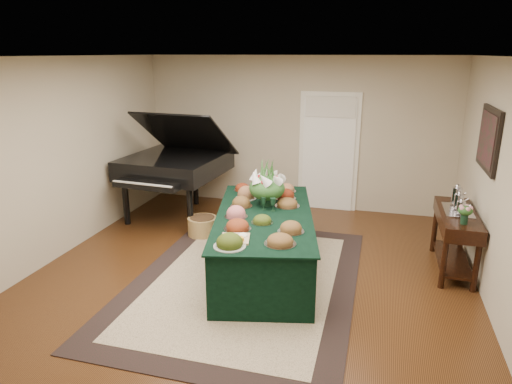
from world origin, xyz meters
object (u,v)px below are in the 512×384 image
(floral_centerpiece, at_px, (267,184))
(mahogany_sideboard, at_px, (456,226))
(grand_piano, at_px, (175,164))
(buffet_table, at_px, (264,242))

(floral_centerpiece, xyz_separation_m, mahogany_sideboard, (2.43, 0.30, -0.46))
(grand_piano, bearing_deg, buffet_table, -39.32)
(floral_centerpiece, xyz_separation_m, grand_piano, (-1.91, 1.24, -0.14))
(buffet_table, height_order, grand_piano, grand_piano)
(buffet_table, relative_size, floral_centerpiece, 5.49)
(grand_piano, height_order, mahogany_sideboard, grand_piano)
(buffet_table, relative_size, grand_piano, 1.43)
(floral_centerpiece, distance_m, grand_piano, 2.28)
(floral_centerpiece, height_order, grand_piano, grand_piano)
(buffet_table, height_order, mahogany_sideboard, mahogany_sideboard)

